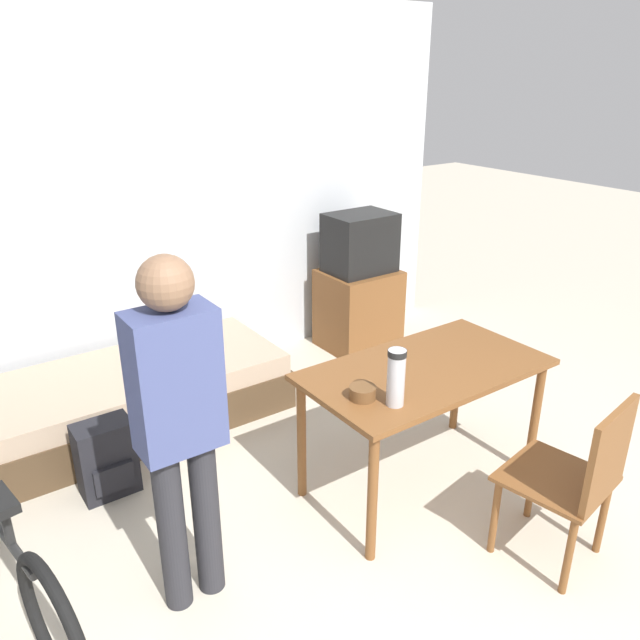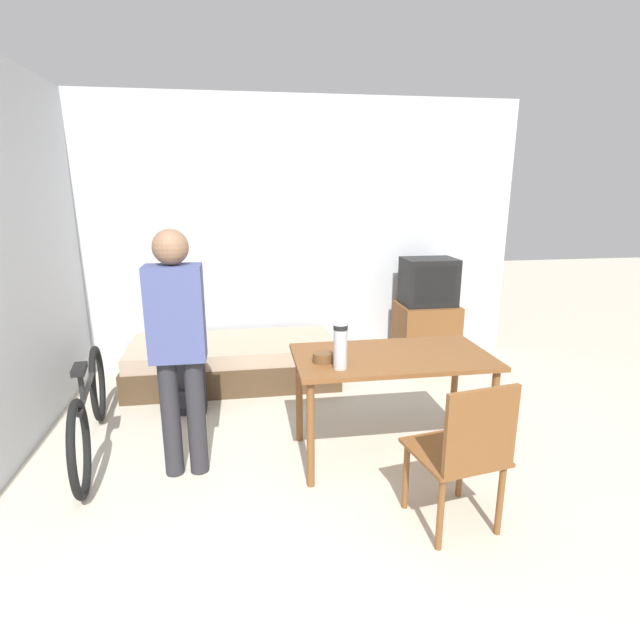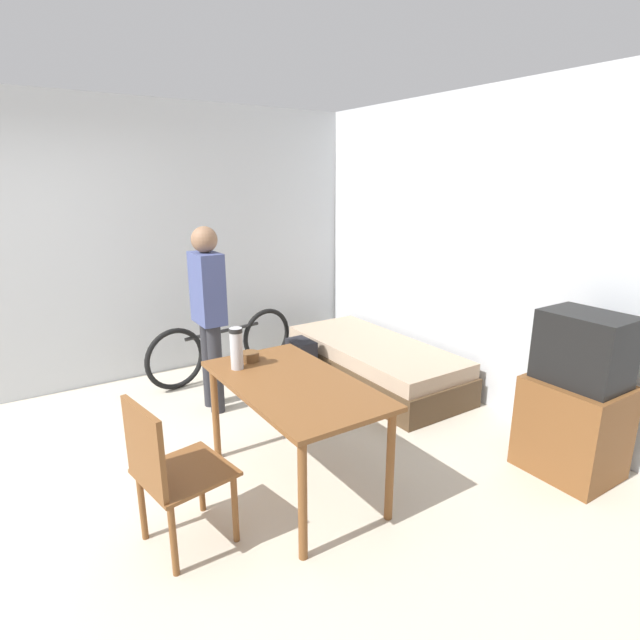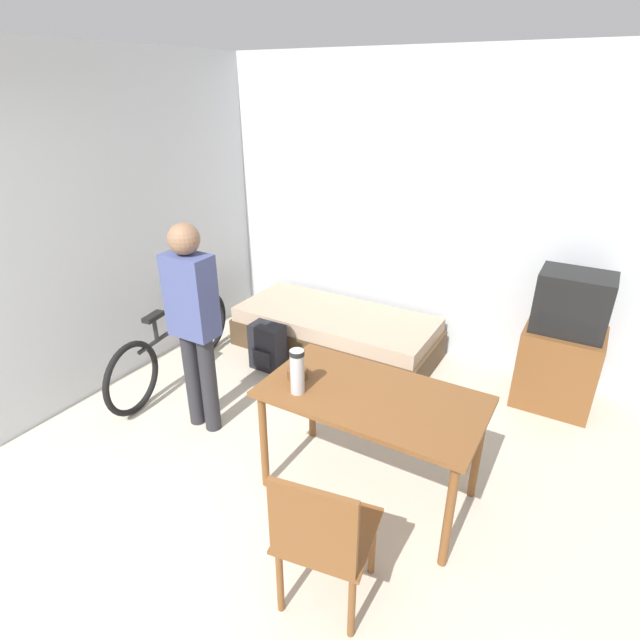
{
  "view_description": "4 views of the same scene",
  "coord_description": "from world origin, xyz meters",
  "px_view_note": "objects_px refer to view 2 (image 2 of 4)",
  "views": [
    {
      "loc": [
        -1.61,
        -0.72,
        2.24
      ],
      "look_at": [
        0.21,
        1.86,
        0.93
      ],
      "focal_mm": 35.0,
      "sensor_mm": 36.0,
      "label": 1
    },
    {
      "loc": [
        -0.43,
        -1.69,
        1.84
      ],
      "look_at": [
        0.13,
        1.79,
        0.89
      ],
      "focal_mm": 28.0,
      "sensor_mm": 36.0,
      "label": 2
    },
    {
      "loc": [
        3.08,
        -0.07,
        1.97
      ],
      "look_at": [
        0.15,
        1.84,
        0.98
      ],
      "focal_mm": 28.0,
      "sensor_mm": 36.0,
      "label": 3
    },
    {
      "loc": [
        1.54,
        -0.93,
        2.42
      ],
      "look_at": [
        -0.09,
        1.87,
        0.87
      ],
      "focal_mm": 28.0,
      "sensor_mm": 36.0,
      "label": 4
    }
  ],
  "objects_px": {
    "mate_bowl": "(323,357)",
    "bicycle": "(90,410)",
    "dining_table": "(392,367)",
    "person_standing": "(178,339)",
    "daybed": "(234,362)",
    "tv": "(426,318)",
    "thermos_flask": "(340,345)",
    "wooden_chair": "(465,449)",
    "backpack": "(187,387)"
  },
  "relations": [
    {
      "from": "daybed",
      "to": "tv",
      "type": "xyz_separation_m",
      "value": [
        1.98,
        0.13,
        0.32
      ]
    },
    {
      "from": "daybed",
      "to": "tv",
      "type": "height_order",
      "value": "tv"
    },
    {
      "from": "dining_table",
      "to": "thermos_flask",
      "type": "xyz_separation_m",
      "value": [
        -0.4,
        -0.2,
        0.24
      ]
    },
    {
      "from": "bicycle",
      "to": "person_standing",
      "type": "xyz_separation_m",
      "value": [
        0.69,
        -0.39,
        0.61
      ]
    },
    {
      "from": "person_standing",
      "to": "thermos_flask",
      "type": "distance_m",
      "value": 1.01
    },
    {
      "from": "tv",
      "to": "backpack",
      "type": "distance_m",
      "value": 2.5
    },
    {
      "from": "dining_table",
      "to": "wooden_chair",
      "type": "height_order",
      "value": "wooden_chair"
    },
    {
      "from": "wooden_chair",
      "to": "mate_bowl",
      "type": "bearing_deg",
      "value": 128.75
    },
    {
      "from": "tv",
      "to": "person_standing",
      "type": "relative_size",
      "value": 0.71
    },
    {
      "from": "thermos_flask",
      "to": "mate_bowl",
      "type": "bearing_deg",
      "value": 123.25
    },
    {
      "from": "backpack",
      "to": "dining_table",
      "type": "bearing_deg",
      "value": -32.5
    },
    {
      "from": "thermos_flask",
      "to": "backpack",
      "type": "distance_m",
      "value": 1.7
    },
    {
      "from": "backpack",
      "to": "mate_bowl",
      "type": "bearing_deg",
      "value": -45.54
    },
    {
      "from": "wooden_chair",
      "to": "mate_bowl",
      "type": "height_order",
      "value": "wooden_chair"
    },
    {
      "from": "tv",
      "to": "mate_bowl",
      "type": "bearing_deg",
      "value": -128.23
    },
    {
      "from": "bicycle",
      "to": "mate_bowl",
      "type": "height_order",
      "value": "mate_bowl"
    },
    {
      "from": "daybed",
      "to": "backpack",
      "type": "bearing_deg",
      "value": -121.8
    },
    {
      "from": "dining_table",
      "to": "person_standing",
      "type": "xyz_separation_m",
      "value": [
        -1.39,
        -0.01,
        0.27
      ]
    },
    {
      "from": "wooden_chair",
      "to": "backpack",
      "type": "xyz_separation_m",
      "value": [
        -1.62,
        1.79,
        -0.28
      ]
    },
    {
      "from": "dining_table",
      "to": "bicycle",
      "type": "bearing_deg",
      "value": 169.72
    },
    {
      "from": "person_standing",
      "to": "backpack",
      "type": "relative_size",
      "value": 3.65
    },
    {
      "from": "wooden_chair",
      "to": "person_standing",
      "type": "bearing_deg",
      "value": 151.23
    },
    {
      "from": "bicycle",
      "to": "mate_bowl",
      "type": "relative_size",
      "value": 12.84
    },
    {
      "from": "bicycle",
      "to": "thermos_flask",
      "type": "distance_m",
      "value": 1.87
    },
    {
      "from": "wooden_chair",
      "to": "thermos_flask",
      "type": "distance_m",
      "value": 0.94
    },
    {
      "from": "tv",
      "to": "dining_table",
      "type": "xyz_separation_m",
      "value": [
        -0.89,
        -1.68,
        0.13
      ]
    },
    {
      "from": "daybed",
      "to": "thermos_flask",
      "type": "bearing_deg",
      "value": -68.48
    },
    {
      "from": "mate_bowl",
      "to": "bicycle",
      "type": "bearing_deg",
      "value": 164.44
    },
    {
      "from": "wooden_chair",
      "to": "backpack",
      "type": "distance_m",
      "value": 2.43
    },
    {
      "from": "daybed",
      "to": "backpack",
      "type": "height_order",
      "value": "backpack"
    },
    {
      "from": "tv",
      "to": "dining_table",
      "type": "distance_m",
      "value": 1.91
    },
    {
      "from": "thermos_flask",
      "to": "bicycle",
      "type": "bearing_deg",
      "value": 161.04
    },
    {
      "from": "thermos_flask",
      "to": "backpack",
      "type": "bearing_deg",
      "value": 133.32
    },
    {
      "from": "daybed",
      "to": "wooden_chair",
      "type": "xyz_separation_m",
      "value": [
        1.24,
        -2.41,
        0.3
      ]
    },
    {
      "from": "backpack",
      "to": "bicycle",
      "type": "bearing_deg",
      "value": -137.34
    },
    {
      "from": "daybed",
      "to": "bicycle",
      "type": "xyz_separation_m",
      "value": [
        -0.99,
        -1.17,
        0.12
      ]
    },
    {
      "from": "mate_bowl",
      "to": "backpack",
      "type": "height_order",
      "value": "mate_bowl"
    },
    {
      "from": "mate_bowl",
      "to": "thermos_flask",
      "type": "bearing_deg",
      "value": -56.75
    },
    {
      "from": "dining_table",
      "to": "mate_bowl",
      "type": "xyz_separation_m",
      "value": [
        -0.49,
        -0.07,
        0.12
      ]
    },
    {
      "from": "wooden_chair",
      "to": "mate_bowl",
      "type": "distance_m",
      "value": 1.05
    },
    {
      "from": "daybed",
      "to": "dining_table",
      "type": "relative_size",
      "value": 1.49
    },
    {
      "from": "mate_bowl",
      "to": "backpack",
      "type": "xyz_separation_m",
      "value": [
        -0.98,
        1.0,
        -0.56
      ]
    },
    {
      "from": "tv",
      "to": "dining_table",
      "type": "bearing_deg",
      "value": -117.91
    },
    {
      "from": "bicycle",
      "to": "backpack",
      "type": "distance_m",
      "value": 0.83
    },
    {
      "from": "daybed",
      "to": "bicycle",
      "type": "distance_m",
      "value": 1.54
    },
    {
      "from": "dining_table",
      "to": "backpack",
      "type": "bearing_deg",
      "value": 147.5
    },
    {
      "from": "person_standing",
      "to": "mate_bowl",
      "type": "relative_size",
      "value": 12.24
    },
    {
      "from": "daybed",
      "to": "wooden_chair",
      "type": "height_order",
      "value": "wooden_chair"
    },
    {
      "from": "bicycle",
      "to": "person_standing",
      "type": "distance_m",
      "value": 1.0
    },
    {
      "from": "thermos_flask",
      "to": "daybed",
      "type": "bearing_deg",
      "value": 111.52
    }
  ]
}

